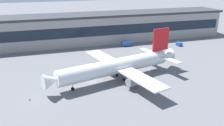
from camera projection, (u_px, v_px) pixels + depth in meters
name	position (u px, v px, depth m)	size (l,w,h in m)	color
ground_plane	(92.00, 81.00, 84.22)	(600.00, 600.00, 0.00)	slate
terminal_building	(69.00, 29.00, 129.53)	(183.85, 19.76, 15.76)	#9E9993
airliner	(118.00, 66.00, 84.21)	(51.83, 44.44, 16.48)	white
crew_van	(127.00, 44.00, 126.40)	(5.29, 2.47, 2.55)	#2651A5
baggage_tug	(179.00, 44.00, 127.37)	(2.15, 3.63, 1.85)	#2651A5
traffic_cone_0	(30.00, 99.00, 70.99)	(0.58, 0.58, 0.72)	#F2590C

